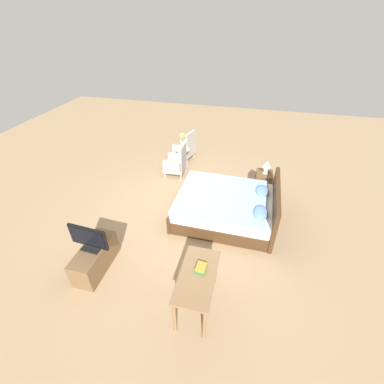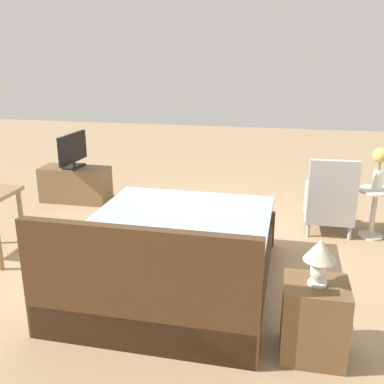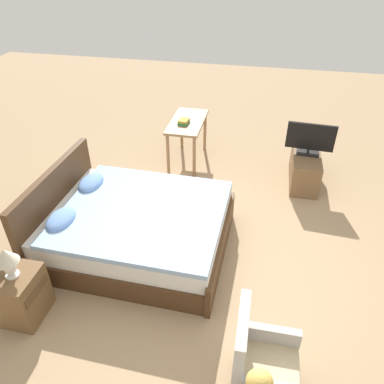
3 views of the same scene
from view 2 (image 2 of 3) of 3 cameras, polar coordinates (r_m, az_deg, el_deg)
The scene contains 9 objects.
ground_plane at distance 5.04m, azimuth 0.66°, elevation -6.67°, with size 16.00×16.00×0.00m, color #A38460.
bed at distance 4.10m, azimuth -2.40°, elevation -8.10°, with size 1.76×2.14×0.96m.
armchair_by_window_right at distance 5.47m, azimuth 17.08°, elevation -1.28°, with size 0.55×0.55×0.92m.
side_table at distance 5.51m, azimuth 22.10°, elevation -1.81°, with size 0.40×0.40×0.58m.
flower_vase at distance 5.38m, azimuth 22.72°, elevation 3.29°, with size 0.17×0.17×0.48m.
nightstand at distance 3.36m, azimuth 15.20°, elevation -15.38°, with size 0.44×0.41×0.56m.
table_lamp at distance 3.12m, azimuth 15.94°, elevation -7.74°, with size 0.22×0.22×0.33m.
tv_stand at distance 6.58m, azimuth -14.57°, elevation 0.95°, with size 0.96×0.40×0.49m.
tv_flatscreen at distance 6.46m, azimuth -14.92°, elevation 5.13°, with size 0.22×0.69×0.48m.
Camera 2 is at (-0.85, 4.51, 2.08)m, focal length 42.00 mm.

